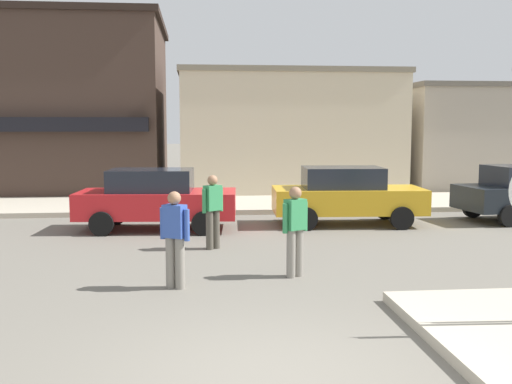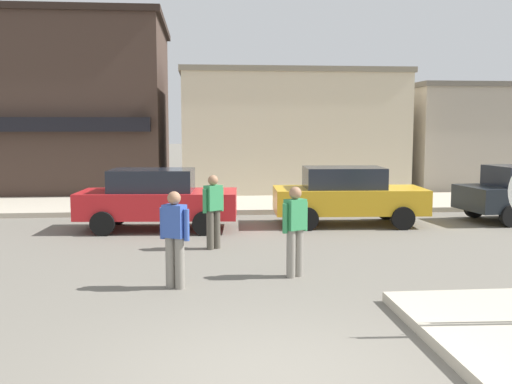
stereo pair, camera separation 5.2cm
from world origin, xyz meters
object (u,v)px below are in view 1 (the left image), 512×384
at_px(pedestrian_crossing_near, 295,229).
at_px(pedestrian_kerb_side, 175,236).
at_px(parked_car_nearest, 156,198).
at_px(parked_car_second, 346,195).
at_px(pedestrian_crossing_far, 213,209).

bearing_deg(pedestrian_crossing_near, pedestrian_kerb_side, -165.57).
bearing_deg(parked_car_nearest, pedestrian_crossing_near, -61.54).
height_order(pedestrian_crossing_near, pedestrian_kerb_side, same).
height_order(parked_car_second, pedestrian_kerb_side, pedestrian_kerb_side).
bearing_deg(parked_car_nearest, parked_car_second, 3.20).
xyz_separation_m(parked_car_nearest, parked_car_second, (5.06, 0.28, 0.00)).
bearing_deg(pedestrian_kerb_side, pedestrian_crossing_near, 14.43).
xyz_separation_m(pedestrian_crossing_far, pedestrian_kerb_side, (-0.70, -3.09, 0.00)).
xyz_separation_m(parked_car_second, pedestrian_crossing_near, (-2.29, -5.39, 0.06)).
bearing_deg(parked_car_nearest, pedestrian_kerb_side, -83.09).
distance_m(parked_car_second, pedestrian_crossing_near, 5.86).
relative_size(parked_car_nearest, pedestrian_kerb_side, 2.56).
relative_size(pedestrian_crossing_far, pedestrian_kerb_side, 1.00).
distance_m(parked_car_nearest, pedestrian_crossing_far, 2.91).
relative_size(parked_car_second, pedestrian_kerb_side, 2.54).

